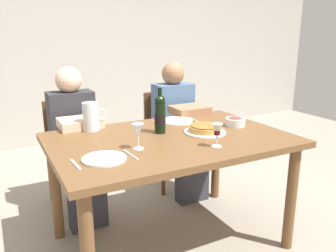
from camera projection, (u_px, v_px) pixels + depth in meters
ground_plane at (170, 241)px, 2.40m from camera, size 8.00×8.00×0.00m
back_wall at (70, 33)px, 4.32m from camera, size 8.00×0.10×2.80m
dining_table at (170, 151)px, 2.22m from camera, size 1.50×1.00×0.76m
wine_bottle at (160, 114)px, 2.26m from camera, size 0.07×0.07×0.30m
water_pitcher at (91, 118)px, 2.33m from camera, size 0.16×0.11×0.19m
baked_tart at (205, 129)px, 2.28m from camera, size 0.28×0.28×0.06m
salad_bowl at (235, 121)px, 2.45m from camera, size 0.14×0.14×0.07m
wine_glass_left_diner at (138, 131)px, 1.94m from camera, size 0.07×0.07×0.15m
wine_glass_right_diner at (217, 131)px, 1.98m from camera, size 0.06×0.06×0.14m
dinner_plate_left_setting at (176, 121)px, 2.57m from camera, size 0.25×0.25×0.01m
dinner_plate_right_setting at (104, 159)px, 1.80m from camera, size 0.24×0.24×0.01m
fork_left_setting at (158, 124)px, 2.51m from camera, size 0.02×0.16×0.00m
knife_left_setting at (193, 119)px, 2.64m from camera, size 0.03×0.18×0.00m
knife_right_setting at (131, 155)px, 1.87m from camera, size 0.02×0.18×0.00m
spoon_right_setting at (75, 164)px, 1.74m from camera, size 0.02×0.16×0.00m
chair_left at (71, 146)px, 2.85m from camera, size 0.40×0.40×0.87m
diner_left at (76, 140)px, 2.61m from camera, size 0.34×0.50×1.16m
chair_right at (167, 132)px, 3.25m from camera, size 0.40×0.40×0.87m
diner_right at (179, 126)px, 3.02m from camera, size 0.34×0.50×1.16m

